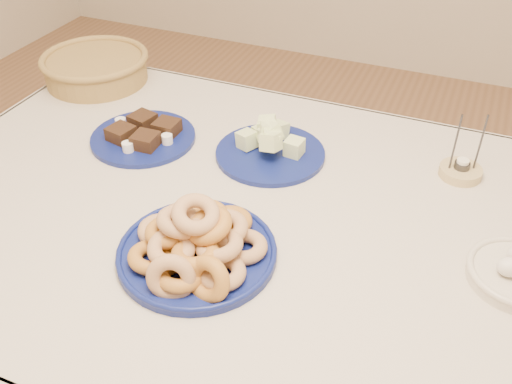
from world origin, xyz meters
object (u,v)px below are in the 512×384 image
donut_platter (196,245)px  wicker_basket (96,67)px  dining_table (264,251)px  brownie_plate (143,135)px  candle_holder (461,170)px  melon_plate (270,146)px

donut_platter → wicker_basket: donut_platter is taller
dining_table → brownie_plate: size_ratio=5.93×
brownie_plate → candle_holder: (0.78, 0.15, 0.00)m
dining_table → wicker_basket: (-0.72, 0.41, 0.15)m
brownie_plate → dining_table: bearing=-22.1°
dining_table → wicker_basket: bearing=150.5°
donut_platter → brownie_plate: donut_platter is taller
candle_holder → wicker_basket: bearing=175.3°
donut_platter → melon_plate: bearing=90.6°
wicker_basket → candle_holder: bearing=-4.7°
brownie_plate → candle_holder: candle_holder is taller
dining_table → brownie_plate: (-0.41, 0.17, 0.12)m
donut_platter → dining_table: bearing=67.4°
dining_table → candle_holder: candle_holder is taller
melon_plate → brownie_plate: 0.34m
melon_plate → candle_holder: 0.46m
wicker_basket → candle_holder: candle_holder is taller
donut_platter → melon_plate: size_ratio=1.15×
dining_table → melon_plate: melon_plate is taller
melon_plate → brownie_plate: (-0.33, -0.06, -0.01)m
brownie_plate → donut_platter: bearing=-45.7°
dining_table → candle_holder: 0.51m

